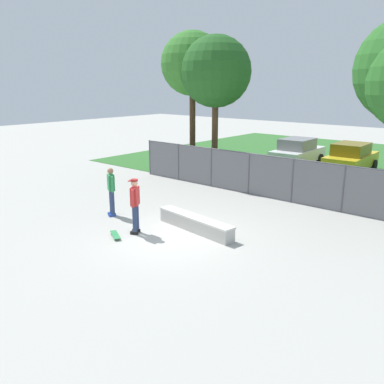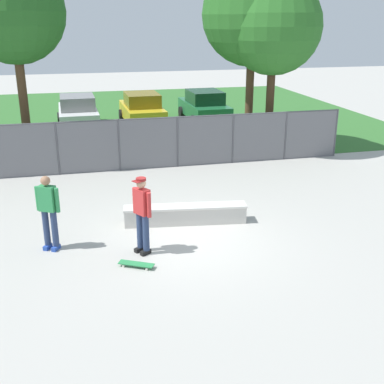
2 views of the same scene
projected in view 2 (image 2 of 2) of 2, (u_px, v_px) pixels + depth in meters
name	position (u px, v px, depth m)	size (l,w,h in m)	color
ground_plane	(188.00, 241.00, 11.94)	(80.00, 80.00, 0.00)	#ADAAA3
grass_strip	(122.00, 116.00, 27.13)	(26.83, 20.00, 0.02)	#336B2D
concrete_ledge	(185.00, 214.00, 12.89)	(3.30, 0.90, 0.50)	#B7B5AD
skateboarder	(142.00, 212.00, 11.00)	(0.42, 0.53, 1.84)	black
skateboard	(136.00, 264.00, 10.66)	(0.80, 0.56, 0.09)	#2D8C4C
chainlink_fence	(149.00, 141.00, 17.36)	(14.90, 0.07, 1.87)	#4C4C51
tree_near_right	(13.00, 12.00, 16.50)	(3.55, 3.55, 7.17)	#513823
tree_mid	(253.00, 15.00, 18.63)	(3.92, 3.92, 7.27)	#513823
tree_far	(274.00, 27.00, 18.19)	(3.62, 3.62, 6.70)	#47301E
car_white	(78.00, 112.00, 23.70)	(2.10, 4.24, 1.66)	silver
car_yellow	(142.00, 109.00, 24.46)	(2.10, 4.24, 1.66)	gold
car_green	(204.00, 106.00, 25.29)	(2.10, 4.24, 1.66)	#1E6638
bystander	(48.00, 209.00, 11.19)	(0.54, 0.41, 1.82)	#2647A5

